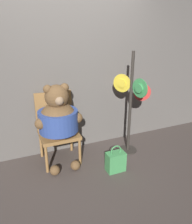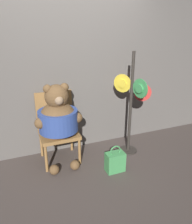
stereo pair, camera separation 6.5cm
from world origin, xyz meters
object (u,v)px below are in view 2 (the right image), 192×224
Objects in this scene: hat_display_rack at (132,104)px; handbag_on_ground at (115,162)px; chair at (57,125)px; teddy_bear at (58,118)px.

hat_display_rack is 0.87m from handbag_on_ground.
teddy_bear is (-0.01, -0.17, 0.18)m from chair.
chair is 2.58× the size of handbag_on_ground.
chair is at bearing 166.37° from hat_display_rack.
handbag_on_ground is (-0.44, -0.37, -0.65)m from hat_display_rack.
chair reaches higher than handbag_on_ground.
teddy_bear is 0.76× the size of hat_display_rack.
chair is at bearing 86.30° from teddy_bear.
chair is 0.25m from teddy_bear.
handbag_on_ground is (0.63, -0.63, -0.38)m from chair.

